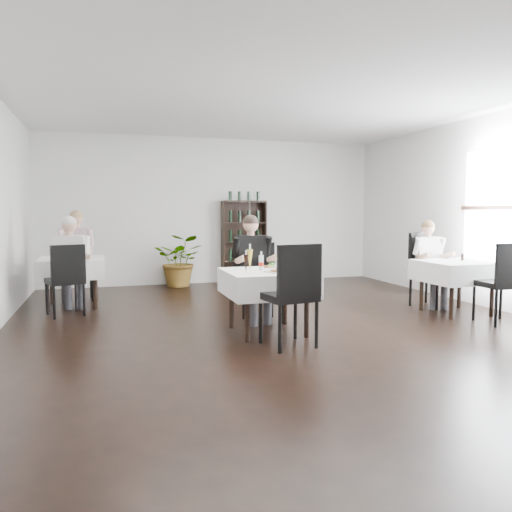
{
  "coord_description": "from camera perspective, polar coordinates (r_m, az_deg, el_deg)",
  "views": [
    {
      "loc": [
        -2.2,
        -5.75,
        1.49
      ],
      "look_at": [
        -0.39,
        0.2,
        0.94
      ],
      "focal_mm": 35.0,
      "sensor_mm": 36.0,
      "label": 1
    }
  ],
  "objects": [
    {
      "name": "right_chair_near",
      "position": [
        7.33,
        26.53,
        -2.26
      ],
      "size": [
        0.52,
        0.53,
        1.09
      ],
      "color": "black",
      "rests_on": "ground"
    },
    {
      "name": "wine_shelf",
      "position": [
        10.47,
        -1.38,
        1.56
      ],
      "size": [
        0.9,
        0.28,
        1.75
      ],
      "color": "black",
      "rests_on": "ground"
    },
    {
      "name": "pilsner_lager",
      "position": [
        6.09,
        -0.7,
        -0.42
      ],
      "size": [
        0.08,
        0.08,
        0.33
      ],
      "color": "gold",
      "rests_on": "main_table"
    },
    {
      "name": "left_table",
      "position": [
        8.31,
        -20.28,
        -1.23
      ],
      "size": [
        0.98,
        0.98,
        0.77
      ],
      "color": "black",
      "rests_on": "ground"
    },
    {
      "name": "right_chair_far",
      "position": [
        8.34,
        18.93,
        -0.89
      ],
      "size": [
        0.69,
        0.7,
        1.16
      ],
      "color": "black",
      "rests_on": "ground"
    },
    {
      "name": "diner_left_far",
      "position": [
        8.92,
        -19.88,
        0.87
      ],
      "size": [
        0.63,
        0.67,
        1.52
      ],
      "color": "#3F4047",
      "rests_on": "ground"
    },
    {
      "name": "main_chair_near",
      "position": [
        5.44,
        4.2,
        -3.75
      ],
      "size": [
        0.6,
        0.6,
        1.15
      ],
      "color": "black",
      "rests_on": "ground"
    },
    {
      "name": "coke_bottle",
      "position": [
        6.07,
        0.6,
        -0.81
      ],
      "size": [
        0.06,
        0.06,
        0.24
      ],
      "color": "silver",
      "rests_on": "main_table"
    },
    {
      "name": "right_table",
      "position": [
        7.84,
        21.93,
        -1.65
      ],
      "size": [
        0.98,
        0.98,
        0.77
      ],
      "color": "black",
      "rests_on": "ground"
    },
    {
      "name": "left_chair_near",
      "position": [
        7.57,
        -20.87,
        -2.08
      ],
      "size": [
        0.6,
        0.6,
        1.03
      ],
      "color": "black",
      "rests_on": "ground"
    },
    {
      "name": "pepper_mill",
      "position": [
        7.98,
        22.52,
        -0.1
      ],
      "size": [
        0.05,
        0.05,
        0.1
      ],
      "primitive_type": "cylinder",
      "rotation": [
        0.0,
        0.0,
        0.18
      ],
      "color": "black",
      "rests_on": "right_table"
    },
    {
      "name": "plate_far",
      "position": [
        6.35,
        1.58,
        -1.27
      ],
      "size": [
        0.27,
        0.27,
        0.07
      ],
      "color": "white",
      "rests_on": "main_table"
    },
    {
      "name": "diner_main",
      "position": [
        6.74,
        -0.4,
        -0.43
      ],
      "size": [
        0.57,
        0.58,
        1.45
      ],
      "color": "#3F4047",
      "rests_on": "ground"
    },
    {
      "name": "main_chair_far",
      "position": [
        6.83,
        0.55,
        -2.34
      ],
      "size": [
        0.49,
        0.5,
        1.06
      ],
      "color": "black",
      "rests_on": "ground"
    },
    {
      "name": "potted_tree",
      "position": [
        10.04,
        -8.65,
        -0.5
      ],
      "size": [
        1.16,
        1.08,
        1.04
      ],
      "primitive_type": "imported",
      "rotation": [
        0.0,
        0.0,
        -0.34
      ],
      "color": "#29541C",
      "rests_on": "ground"
    },
    {
      "name": "plate_near",
      "position": [
        5.89,
        2.55,
        -1.76
      ],
      "size": [
        0.29,
        0.29,
        0.08
      ],
      "color": "white",
      "rests_on": "main_table"
    },
    {
      "name": "diner_right_far",
      "position": [
        8.27,
        19.24,
        -0.06
      ],
      "size": [
        0.52,
        0.52,
        1.36
      ],
      "color": "#3F4047",
      "rests_on": "ground"
    },
    {
      "name": "room_shell",
      "position": [
        6.16,
        4.02,
        5.18
      ],
      "size": [
        9.0,
        9.0,
        9.0
      ],
      "color": "black",
      "rests_on": "ground"
    },
    {
      "name": "diner_left_near",
      "position": [
        7.76,
        -20.39,
        -0.12
      ],
      "size": [
        0.55,
        0.56,
        1.43
      ],
      "color": "#3F4047",
      "rests_on": "ground"
    },
    {
      "name": "pilsner_dark",
      "position": [
        5.97,
        -1.15,
        -0.8
      ],
      "size": [
        0.06,
        0.06,
        0.26
      ],
      "color": "black",
      "rests_on": "main_table"
    },
    {
      "name": "left_chair_far",
      "position": [
        8.95,
        -19.5,
        -1.47
      ],
      "size": [
        0.45,
        0.45,
        0.9
      ],
      "color": "black",
      "rests_on": "ground"
    },
    {
      "name": "main_table",
      "position": [
        6.12,
        1.34,
        -3.06
      ],
      "size": [
        1.03,
        1.03,
        0.77
      ],
      "color": "black",
      "rests_on": "ground"
    },
    {
      "name": "napkin_cutlery",
      "position": [
        5.96,
        4.8,
        -1.8
      ],
      "size": [
        0.19,
        0.21,
        0.02
      ],
      "color": "black",
      "rests_on": "main_table"
    }
  ]
}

